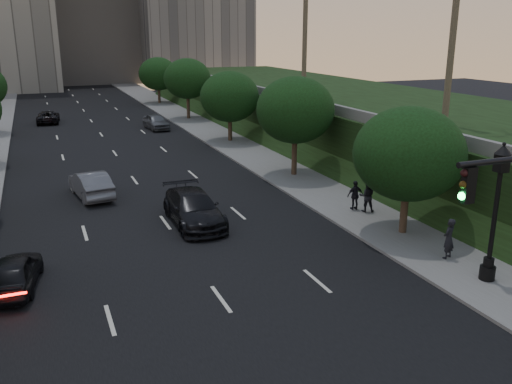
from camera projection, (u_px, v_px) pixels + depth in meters
name	position (u px, v px, depth m)	size (l,w,h in m)	color
ground	(277.00, 376.00, 15.50)	(160.00, 160.00, 0.00)	black
road_surface	(119.00, 158.00, 42.14)	(16.00, 140.00, 0.02)	black
sidewalk_right	(242.00, 147.00, 45.83)	(4.50, 140.00, 0.15)	slate
embankment	(374.00, 120.00, 47.75)	(18.00, 90.00, 4.00)	black
parapet_wall	(287.00, 97.00, 44.01)	(0.35, 90.00, 0.70)	slate
office_block_mid	(89.00, 13.00, 104.55)	(22.00, 18.00, 26.00)	#9A948D
tree_right_a	(409.00, 154.00, 25.19)	(5.20, 5.20, 6.24)	#38281C
tree_right_b	(295.00, 110.00, 35.70)	(5.20, 5.20, 6.74)	#38281C
tree_right_c	(230.00, 97.00, 47.39)	(5.20, 5.20, 6.24)	#38281C
tree_right_d	(187.00, 79.00, 59.68)	(5.20, 5.20, 6.74)	#38281C
tree_right_e	(158.00, 74.00, 73.14)	(5.20, 5.20, 6.24)	#38281C
street_lamp	(494.00, 219.00, 20.55)	(0.64, 0.64, 5.62)	black
sedan_near_left	(14.00, 272.00, 20.59)	(1.64, 4.07, 1.39)	black
sedan_mid_left	(91.00, 184.00, 32.12)	(1.66, 4.77, 1.57)	#5B5D63
sedan_far_left	(48.00, 117.00, 58.37)	(2.20, 4.78, 1.33)	black
sedan_near_right	(194.00, 208.00, 27.62)	(2.31, 5.68, 1.65)	black
sedan_far_right	(156.00, 122.00, 54.59)	(1.83, 4.54, 1.55)	#565A5E
pedestrian_a	(449.00, 239.00, 23.00)	(0.65, 0.42, 1.78)	black
pedestrian_b	(367.00, 196.00, 29.04)	(0.84, 0.66, 1.73)	black
pedestrian_c	(355.00, 195.00, 29.39)	(0.94, 0.39, 1.61)	black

